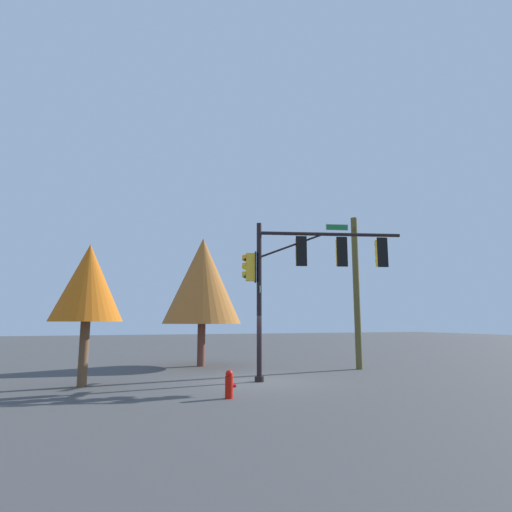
% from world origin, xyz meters
% --- Properties ---
extents(ground_plane, '(120.00, 120.00, 0.00)m').
position_xyz_m(ground_plane, '(0.00, 0.00, 0.00)').
color(ground_plane, '#444343').
extents(signal_pole_assembly, '(6.37, 2.05, 6.25)m').
position_xyz_m(signal_pole_assembly, '(1.84, -0.48, 4.54)').
color(signal_pole_assembly, black).
rests_on(signal_pole_assembly, ground_plane).
extents(utility_pole, '(1.09, 1.57, 7.51)m').
position_xyz_m(utility_pole, '(6.03, 2.29, 3.86)').
color(utility_pole, brown).
rests_on(utility_pole, ground_plane).
extents(fire_hydrant, '(0.33, 0.24, 0.83)m').
position_xyz_m(fire_hydrant, '(-2.07, -2.95, 0.41)').
color(fire_hydrant, red).
rests_on(fire_hydrant, ground_plane).
extents(tree_near, '(2.56, 2.56, 5.12)m').
position_xyz_m(tree_near, '(-6.34, 0.98, 3.67)').
color(tree_near, brown).
rests_on(tree_near, ground_plane).
extents(tree_mid, '(4.11, 4.11, 6.73)m').
position_xyz_m(tree_mid, '(-0.89, 6.25, 4.43)').
color(tree_mid, brown).
rests_on(tree_mid, ground_plane).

